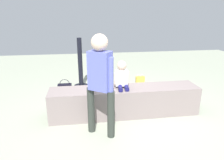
% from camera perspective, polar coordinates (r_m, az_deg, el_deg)
% --- Properties ---
extents(ground_plane, '(12.00, 12.00, 0.00)m').
position_cam_1_polar(ground_plane, '(3.91, 3.44, -9.30)').
color(ground_plane, '#9CA28D').
extents(concrete_ledge, '(2.67, 0.50, 0.52)m').
position_cam_1_polar(concrete_ledge, '(3.79, 3.52, -5.84)').
color(concrete_ledge, gray).
rests_on(concrete_ledge, ground_plane).
extents(child_seated, '(0.28, 0.33, 0.48)m').
position_cam_1_polar(child_seated, '(3.63, 2.75, 1.03)').
color(child_seated, navy).
rests_on(child_seated, concrete_ledge).
extents(adult_standing, '(0.39, 0.33, 1.53)m').
position_cam_1_polar(adult_standing, '(2.95, -3.28, 0.78)').
color(adult_standing, '#2E342E').
rests_on(adult_standing, ground_plane).
extents(cake_plate, '(0.22, 0.22, 0.07)m').
position_cam_1_polar(cake_plate, '(3.60, -1.38, -2.34)').
color(cake_plate, '#4CA5D8').
rests_on(cake_plate, concrete_ledge).
extents(gift_bag, '(0.21, 0.09, 0.35)m').
position_cam_1_polar(gift_bag, '(5.14, 7.70, -0.61)').
color(gift_bag, gold).
rests_on(gift_bag, ground_plane).
extents(railing_post, '(0.36, 0.36, 1.22)m').
position_cam_1_polar(railing_post, '(5.16, -8.65, 3.05)').
color(railing_post, black).
rests_on(railing_post, ground_plane).
extents(water_bottle_near_gift, '(0.07, 0.07, 0.20)m').
position_cam_1_polar(water_bottle_near_gift, '(4.44, 7.71, -4.65)').
color(water_bottle_near_gift, silver).
rests_on(water_bottle_near_gift, ground_plane).
extents(party_cup_red, '(0.09, 0.09, 0.12)m').
position_cam_1_polar(party_cup_red, '(5.18, 11.69, -1.83)').
color(party_cup_red, red).
rests_on(party_cup_red, ground_plane).
extents(cake_box_white, '(0.34, 0.35, 0.14)m').
position_cam_1_polar(cake_box_white, '(4.30, -2.82, -5.58)').
color(cake_box_white, white).
rests_on(cake_box_white, ground_plane).
extents(handbag_black_leather, '(0.32, 0.13, 0.30)m').
position_cam_1_polar(handbag_black_leather, '(5.05, -12.84, -1.98)').
color(handbag_black_leather, black).
rests_on(handbag_black_leather, ground_plane).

